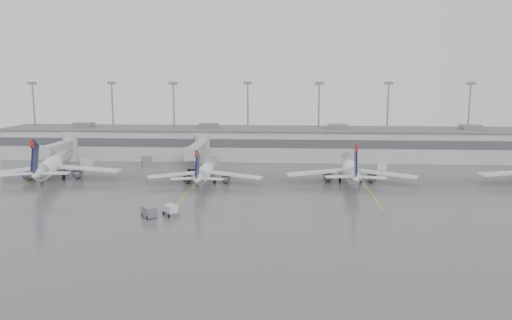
# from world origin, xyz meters

# --- Properties ---
(ground) EXTENTS (260.00, 260.00, 0.00)m
(ground) POSITION_xyz_m (0.00, 0.00, 0.00)
(ground) COLOR #4B4B4D
(ground) RESTS_ON ground
(terminal) EXTENTS (152.00, 17.00, 9.45)m
(terminal) POSITION_xyz_m (-0.01, 57.98, 4.17)
(terminal) COLOR #ADADA8
(terminal) RESTS_ON ground
(light_masts) EXTENTS (142.40, 8.00, 20.60)m
(light_masts) POSITION_xyz_m (0.00, 63.75, 12.03)
(light_masts) COLOR gray
(light_masts) RESTS_ON ground
(jet_bridge_left) EXTENTS (4.00, 17.20, 7.00)m
(jet_bridge_left) POSITION_xyz_m (-55.50, 45.72, 3.87)
(jet_bridge_left) COLOR #A1A4A6
(jet_bridge_left) RESTS_ON ground
(jet_bridge_right) EXTENTS (4.00, 17.20, 7.00)m
(jet_bridge_right) POSITION_xyz_m (-20.50, 45.72, 3.87)
(jet_bridge_right) COLOR #A1A4A6
(jet_bridge_right) RESTS_ON ground
(stand_markings) EXTENTS (105.25, 40.00, 0.01)m
(stand_markings) POSITION_xyz_m (-0.00, 24.00, 0.01)
(stand_markings) COLOR #E9AC0D
(stand_markings) RESTS_ON ground
(jet_far_left) EXTENTS (28.68, 32.53, 10.69)m
(jet_far_left) POSITION_xyz_m (-48.98, 25.80, 3.32)
(jet_far_left) COLOR white
(jet_far_left) RESTS_ON ground
(jet_mid_left) EXTENTS (23.97, 26.86, 8.69)m
(jet_mid_left) POSITION_xyz_m (-15.36, 24.37, 2.70)
(jet_mid_left) COLOR white
(jet_mid_left) RESTS_ON ground
(jet_mid_right) EXTENTS (27.08, 30.39, 9.83)m
(jet_mid_right) POSITION_xyz_m (14.74, 27.10, 3.05)
(jet_mid_right) COLOR white
(jet_mid_right) RESTS_ON ground
(baggage_tug) EXTENTS (2.98, 3.12, 1.73)m
(baggage_tug) POSITION_xyz_m (-16.97, -0.96, 0.67)
(baggage_tug) COLOR silver
(baggage_tug) RESTS_ON ground
(baggage_cart) EXTENTS (2.88, 3.03, 1.72)m
(baggage_cart) POSITION_xyz_m (-20.17, -2.16, 0.89)
(baggage_cart) COLOR slate
(baggage_cart) RESTS_ON ground
(gse_uld_a) EXTENTS (2.76, 2.08, 1.78)m
(gse_uld_a) POSITION_xyz_m (-47.68, 41.07, 0.89)
(gse_uld_a) COLOR silver
(gse_uld_a) RESTS_ON ground
(gse_uld_b) EXTENTS (2.73, 2.02, 1.78)m
(gse_uld_b) POSITION_xyz_m (-17.09, 44.48, 0.89)
(gse_uld_b) COLOR silver
(gse_uld_b) RESTS_ON ground
(gse_uld_c) EXTENTS (2.51, 1.84, 1.65)m
(gse_uld_c) POSITION_xyz_m (23.88, 41.62, 0.83)
(gse_uld_c) COLOR silver
(gse_uld_c) RESTS_ON ground
(gse_loader) EXTENTS (3.48, 4.24, 2.28)m
(gse_loader) POSITION_xyz_m (-33.24, 43.10, 1.14)
(gse_loader) COLOR slate
(gse_loader) RESTS_ON ground
(cone_a) EXTENTS (0.44, 0.44, 0.70)m
(cone_a) POSITION_xyz_m (-57.10, 40.41, 0.35)
(cone_a) COLOR #FE4705
(cone_a) RESTS_ON ground
(cone_b) EXTENTS (0.49, 0.49, 0.78)m
(cone_b) POSITION_xyz_m (-23.65, 30.59, 0.39)
(cone_b) COLOR #FE4705
(cone_b) RESTS_ON ground
(cone_c) EXTENTS (0.43, 0.43, 0.68)m
(cone_c) POSITION_xyz_m (16.12, 32.23, 0.34)
(cone_c) COLOR #FE4705
(cone_c) RESTS_ON ground
(cone_d) EXTENTS (0.43, 0.43, 0.68)m
(cone_d) POSITION_xyz_m (44.62, 32.22, 0.34)
(cone_d) COLOR #FE4705
(cone_d) RESTS_ON ground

